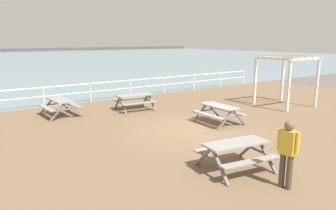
% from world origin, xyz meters
% --- Properties ---
extents(ground_plane, '(30.00, 24.00, 0.20)m').
position_xyz_m(ground_plane, '(0.00, 0.00, -0.10)').
color(ground_plane, brown).
extents(sea_band, '(142.00, 90.00, 0.01)m').
position_xyz_m(sea_band, '(0.00, 52.75, 0.00)').
color(sea_band, gray).
rests_on(sea_band, ground).
extents(seaward_railing, '(23.07, 0.07, 1.08)m').
position_xyz_m(seaward_railing, '(0.00, 7.75, 0.77)').
color(seaward_railing, white).
rests_on(seaward_railing, ground).
extents(picnic_table_near_right, '(1.94, 1.69, 0.80)m').
position_xyz_m(picnic_table_near_right, '(-0.22, 4.49, 0.58)').
color(picnic_table_near_right, gray).
rests_on(picnic_table_near_right, ground).
extents(picnic_table_mid_centre, '(1.59, 1.85, 0.80)m').
position_xyz_m(picnic_table_mid_centre, '(1.43, 0.12, 0.58)').
color(picnic_table_mid_centre, gray).
rests_on(picnic_table_mid_centre, ground).
extents(picnic_table_far_left, '(2.01, 1.77, 0.80)m').
position_xyz_m(picnic_table_far_left, '(-1.60, -3.67, 0.58)').
color(picnic_table_far_left, gray).
rests_on(picnic_table_far_left, ground).
extents(picnic_table_seaward, '(1.63, 1.88, 0.80)m').
position_xyz_m(picnic_table_seaward, '(-3.69, 5.36, 0.58)').
color(picnic_table_seaward, gray).
rests_on(picnic_table_seaward, ground).
extents(visitor, '(0.27, 0.52, 1.66)m').
position_xyz_m(visitor, '(-1.44, -5.12, 0.95)').
color(visitor, '#4C4233').
rests_on(visitor, ground).
extents(lattice_pergola, '(2.62, 2.73, 2.70)m').
position_xyz_m(lattice_pergola, '(6.88, 0.78, 2.00)').
color(lattice_pergola, white).
rests_on(lattice_pergola, ground).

